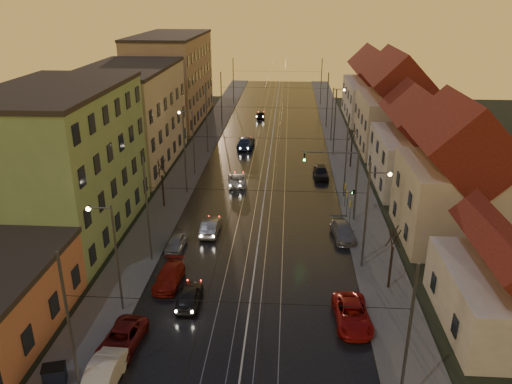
% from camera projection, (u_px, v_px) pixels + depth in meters
% --- Properties ---
extents(ground, '(160.00, 160.00, 0.00)m').
position_uv_depth(ground, '(246.00, 334.00, 32.48)').
color(ground, black).
rests_on(ground, ground).
extents(road, '(16.00, 120.00, 0.04)m').
position_uv_depth(road, '(270.00, 152.00, 69.54)').
color(road, black).
rests_on(road, ground).
extents(sidewalk_left, '(4.00, 120.00, 0.15)m').
position_uv_depth(sidewalk_left, '(199.00, 150.00, 70.13)').
color(sidewalk_left, '#4C4C4C').
rests_on(sidewalk_left, ground).
extents(sidewalk_right, '(4.00, 120.00, 0.15)m').
position_uv_depth(sidewalk_right, '(342.00, 153.00, 68.90)').
color(sidewalk_right, '#4C4C4C').
rests_on(sidewalk_right, ground).
extents(tram_rail_0, '(0.06, 120.00, 0.03)m').
position_uv_depth(tram_rail_0, '(255.00, 151.00, 69.66)').
color(tram_rail_0, gray).
rests_on(tram_rail_0, road).
extents(tram_rail_1, '(0.06, 120.00, 0.03)m').
position_uv_depth(tram_rail_1, '(265.00, 152.00, 69.57)').
color(tram_rail_1, gray).
rests_on(tram_rail_1, road).
extents(tram_rail_2, '(0.06, 120.00, 0.03)m').
position_uv_depth(tram_rail_2, '(276.00, 152.00, 69.48)').
color(tram_rail_2, gray).
rests_on(tram_rail_2, road).
extents(tram_rail_3, '(0.06, 120.00, 0.03)m').
position_uv_depth(tram_rail_3, '(286.00, 152.00, 69.39)').
color(tram_rail_3, gray).
rests_on(tram_rail_3, road).
extents(apartment_left_1, '(10.00, 18.00, 13.00)m').
position_uv_depth(apartment_left_1, '(62.00, 165.00, 44.12)').
color(apartment_left_1, '#6E955F').
rests_on(apartment_left_1, ground).
extents(apartment_left_2, '(10.00, 20.00, 12.00)m').
position_uv_depth(apartment_left_2, '(130.00, 118.00, 62.84)').
color(apartment_left_2, '#B1A789').
rests_on(apartment_left_2, ground).
extents(apartment_left_3, '(10.00, 24.00, 14.00)m').
position_uv_depth(apartment_left_3, '(172.00, 79.00, 84.70)').
color(apartment_left_3, '#8E745B').
rests_on(apartment_left_3, ground).
extents(house_right_0, '(8.16, 10.20, 5.80)m').
position_uv_depth(house_right_0, '(510.00, 288.00, 32.20)').
color(house_right_0, '#BDB7AF').
rests_on(house_right_0, ground).
extents(house_right_1, '(8.67, 10.20, 10.80)m').
position_uv_depth(house_right_1, '(455.00, 181.00, 43.31)').
color(house_right_1, '#BBAE8F').
rests_on(house_right_1, ground).
extents(house_right_2, '(9.18, 12.24, 9.20)m').
position_uv_depth(house_right_2, '(418.00, 147.00, 55.66)').
color(house_right_2, '#BDB7AF').
rests_on(house_right_2, ground).
extents(house_right_3, '(9.18, 14.28, 11.50)m').
position_uv_depth(house_right_3, '(394.00, 108.00, 69.12)').
color(house_right_3, '#BBAE8F').
rests_on(house_right_3, ground).
extents(house_right_4, '(9.18, 16.32, 10.00)m').
position_uv_depth(house_right_4, '(374.00, 90.00, 86.08)').
color(house_right_4, '#BDB7AF').
rests_on(house_right_4, ground).
extents(catenary_pole_l_0, '(0.16, 0.16, 9.00)m').
position_uv_depth(catenary_pole_l_0, '(70.00, 329.00, 25.78)').
color(catenary_pole_l_0, '#595B60').
rests_on(catenary_pole_l_0, ground).
extents(catenary_pole_r_0, '(0.16, 0.16, 9.00)m').
position_uv_depth(catenary_pole_r_0, '(407.00, 343.00, 24.72)').
color(catenary_pole_r_0, '#595B60').
rests_on(catenary_pole_r_0, ground).
extents(catenary_pole_l_1, '(0.16, 0.16, 9.00)m').
position_uv_depth(catenary_pole_l_1, '(148.00, 211.00, 39.68)').
color(catenary_pole_l_1, '#595B60').
rests_on(catenary_pole_l_1, ground).
extents(catenary_pole_r_1, '(0.16, 0.16, 9.00)m').
position_uv_depth(catenary_pole_r_1, '(366.00, 217.00, 38.62)').
color(catenary_pole_r_1, '#595B60').
rests_on(catenary_pole_r_1, ground).
extents(catenary_pole_l_2, '(0.16, 0.16, 9.00)m').
position_uv_depth(catenary_pole_l_2, '(185.00, 155.00, 53.58)').
color(catenary_pole_l_2, '#595B60').
rests_on(catenary_pole_l_2, ground).
extents(catenary_pole_r_2, '(0.16, 0.16, 9.00)m').
position_uv_depth(catenary_pole_r_2, '(346.00, 158.00, 52.52)').
color(catenary_pole_r_2, '#595B60').
rests_on(catenary_pole_r_2, ground).
extents(catenary_pole_l_3, '(0.16, 0.16, 9.00)m').
position_uv_depth(catenary_pole_l_3, '(207.00, 121.00, 67.48)').
color(catenary_pole_l_3, '#595B60').
rests_on(catenary_pole_l_3, ground).
extents(catenary_pole_r_3, '(0.16, 0.16, 9.00)m').
position_uv_depth(catenary_pole_r_3, '(335.00, 123.00, 66.42)').
color(catenary_pole_r_3, '#595B60').
rests_on(catenary_pole_r_3, ground).
extents(catenary_pole_l_4, '(0.16, 0.16, 9.00)m').
position_uv_depth(catenary_pole_l_4, '(221.00, 99.00, 81.38)').
color(catenary_pole_l_4, '#595B60').
rests_on(catenary_pole_l_4, ground).
extents(catenary_pole_r_4, '(0.16, 0.16, 9.00)m').
position_uv_depth(catenary_pole_r_4, '(327.00, 101.00, 80.32)').
color(catenary_pole_r_4, '#595B60').
rests_on(catenary_pole_r_4, ground).
extents(catenary_pole_l_5, '(0.16, 0.16, 9.00)m').
position_uv_depth(catenary_pole_l_5, '(233.00, 81.00, 98.05)').
color(catenary_pole_l_5, '#595B60').
rests_on(catenary_pole_l_5, ground).
extents(catenary_pole_r_5, '(0.16, 0.16, 9.00)m').
position_uv_depth(catenary_pole_r_5, '(321.00, 82.00, 96.99)').
color(catenary_pole_r_5, '#595B60').
rests_on(catenary_pole_r_5, ground).
extents(street_lamp_0, '(1.75, 0.32, 8.00)m').
position_uv_depth(street_lamp_0, '(111.00, 248.00, 33.08)').
color(street_lamp_0, '#595B60').
rests_on(street_lamp_0, ground).
extents(street_lamp_1, '(1.75, 0.32, 8.00)m').
position_uv_depth(street_lamp_1, '(371.00, 207.00, 39.37)').
color(street_lamp_1, '#595B60').
rests_on(street_lamp_1, ground).
extents(street_lamp_2, '(1.75, 0.32, 8.00)m').
position_uv_depth(street_lamp_2, '(191.00, 136.00, 59.03)').
color(street_lamp_2, '#595B60').
rests_on(street_lamp_2, ground).
extents(street_lamp_3, '(1.75, 0.32, 8.00)m').
position_uv_depth(street_lamp_3, '(335.00, 109.00, 72.73)').
color(street_lamp_3, '#595B60').
rests_on(street_lamp_3, ground).
extents(traffic_light_mast, '(5.30, 0.32, 7.20)m').
position_uv_depth(traffic_light_mast, '(346.00, 176.00, 46.96)').
color(traffic_light_mast, '#595B60').
rests_on(traffic_light_mast, ground).
extents(bare_tree_0, '(1.09, 1.09, 5.11)m').
position_uv_depth(bare_tree_0, '(163.00, 185.00, 50.72)').
color(bare_tree_0, black).
rests_on(bare_tree_0, ground).
extents(bare_tree_1, '(1.09, 1.09, 5.11)m').
position_uv_depth(bare_tree_1, '(391.00, 260.00, 36.49)').
color(bare_tree_1, black).
rests_on(bare_tree_1, ground).
extents(bare_tree_2, '(1.09, 1.09, 5.11)m').
position_uv_depth(bare_tree_2, '(351.00, 149.00, 62.42)').
color(bare_tree_2, black).
rests_on(bare_tree_2, ground).
extents(driving_car_0, '(1.66, 3.97, 1.34)m').
position_uv_depth(driving_car_0, '(189.00, 296.00, 35.36)').
color(driving_car_0, black).
rests_on(driving_car_0, ground).
extents(driving_car_1, '(1.58, 4.24, 1.38)m').
position_uv_depth(driving_car_1, '(211.00, 226.00, 45.85)').
color(driving_car_1, gray).
rests_on(driving_car_1, ground).
extents(driving_car_2, '(2.57, 4.63, 1.23)m').
position_uv_depth(driving_car_2, '(237.00, 180.00, 57.55)').
color(driving_car_2, silver).
rests_on(driving_car_2, ground).
extents(driving_car_3, '(2.37, 5.51, 1.58)m').
position_uv_depth(driving_car_3, '(246.00, 142.00, 71.35)').
color(driving_car_3, navy).
rests_on(driving_car_3, ground).
extents(driving_car_4, '(1.67, 3.67, 1.22)m').
position_uv_depth(driving_car_4, '(260.00, 115.00, 88.30)').
color(driving_car_4, black).
rests_on(driving_car_4, ground).
extents(parked_left_0, '(1.76, 4.58, 1.49)m').
position_uv_depth(parked_left_0, '(102.00, 378.00, 27.71)').
color(parked_left_0, silver).
rests_on(parked_left_0, ground).
extents(parked_left_1, '(2.53, 4.73, 1.26)m').
position_uv_depth(parked_left_1, '(122.00, 339.00, 31.01)').
color(parked_left_1, '#5D1011').
rests_on(parked_left_1, ground).
extents(parked_left_2, '(1.88, 4.44, 1.28)m').
position_uv_depth(parked_left_2, '(169.00, 276.00, 37.87)').
color(parked_left_2, maroon).
rests_on(parked_left_2, ground).
extents(parked_left_3, '(1.56, 3.61, 1.22)m').
position_uv_depth(parked_left_3, '(176.00, 242.00, 43.08)').
color(parked_left_3, gray).
rests_on(parked_left_3, ground).
extents(parked_right_0, '(2.49, 5.02, 1.37)m').
position_uv_depth(parked_right_0, '(352.00, 314.00, 33.28)').
color(parked_right_0, '#A11110').
rests_on(parked_right_0, ground).
extents(parked_right_1, '(2.30, 4.68, 1.31)m').
position_uv_depth(parked_right_1, '(343.00, 231.00, 44.94)').
color(parked_right_1, gray).
rests_on(parked_right_1, ground).
extents(parked_right_2, '(1.86, 4.27, 1.43)m').
position_uv_depth(parked_right_2, '(321.00, 172.00, 59.62)').
color(parked_right_2, black).
rests_on(parked_right_2, ground).
extents(dumpster, '(1.38, 1.11, 1.10)m').
position_uv_depth(dumpster, '(55.00, 375.00, 27.95)').
color(dumpster, black).
rests_on(dumpster, sidewalk_left).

